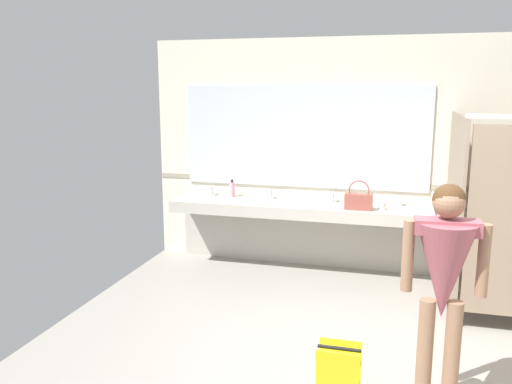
{
  "coord_description": "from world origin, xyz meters",
  "views": [
    {
      "loc": [
        0.07,
        -3.79,
        2.21
      ],
      "look_at": [
        -1.36,
        1.46,
        1.13
      ],
      "focal_mm": 37.26,
      "sensor_mm": 36.0,
      "label": 1
    }
  ],
  "objects_px": {
    "soap_dispenser": "(232,189)",
    "paper_cup": "(383,206)",
    "person_standing": "(444,270)",
    "handbag": "(359,200)"
  },
  "relations": [
    {
      "from": "soap_dispenser",
      "to": "paper_cup",
      "type": "distance_m",
      "value": 1.9
    },
    {
      "from": "soap_dispenser",
      "to": "paper_cup",
      "type": "bearing_deg",
      "value": -8.46
    },
    {
      "from": "soap_dispenser",
      "to": "person_standing",
      "type": "bearing_deg",
      "value": -48.83
    },
    {
      "from": "handbag",
      "to": "paper_cup",
      "type": "distance_m",
      "value": 0.28
    },
    {
      "from": "person_standing",
      "to": "soap_dispenser",
      "type": "bearing_deg",
      "value": 131.17
    },
    {
      "from": "handbag",
      "to": "paper_cup",
      "type": "bearing_deg",
      "value": 8.99
    },
    {
      "from": "handbag",
      "to": "soap_dispenser",
      "type": "distance_m",
      "value": 1.64
    },
    {
      "from": "person_standing",
      "to": "paper_cup",
      "type": "distance_m",
      "value": 2.48
    },
    {
      "from": "person_standing",
      "to": "handbag",
      "type": "height_order",
      "value": "person_standing"
    },
    {
      "from": "handbag",
      "to": "paper_cup",
      "type": "height_order",
      "value": "handbag"
    }
  ]
}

